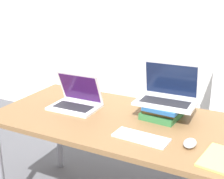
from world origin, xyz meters
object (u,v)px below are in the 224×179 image
at_px(wireless_keyboard, 141,137).
at_px(laptop_left, 76,101).
at_px(laptop_on_books, 167,95).
at_px(notepad, 224,159).
at_px(book_stack, 164,110).
at_px(mouse, 190,143).

bearing_deg(wireless_keyboard, laptop_left, 157.78).
relative_size(laptop_on_books, notepad, 1.32).
bearing_deg(laptop_on_books, wireless_keyboard, -94.33).
xyz_separation_m(laptop_on_books, wireless_keyboard, (-0.03, -0.36, -0.14)).
height_order(laptop_left, wireless_keyboard, laptop_left).
xyz_separation_m(book_stack, wireless_keyboard, (-0.01, -0.34, -0.04)).
bearing_deg(wireless_keyboard, mouse, 8.25).
distance_m(laptop_left, wireless_keyboard, 0.60).
relative_size(laptop_left, mouse, 3.02).
relative_size(mouse, notepad, 0.38).
xyz_separation_m(wireless_keyboard, mouse, (0.25, 0.04, 0.01)).
bearing_deg(wireless_keyboard, book_stack, 87.48).
distance_m(book_stack, laptop_on_books, 0.10).
xyz_separation_m(laptop_left, wireless_keyboard, (0.56, -0.23, -0.04)).
bearing_deg(mouse, laptop_on_books, 125.31).
height_order(book_stack, mouse, book_stack).
bearing_deg(book_stack, laptop_on_books, 58.36).
distance_m(laptop_on_books, mouse, 0.41).
bearing_deg(laptop_left, notepad, -14.51).
bearing_deg(mouse, wireless_keyboard, -171.75).
relative_size(book_stack, notepad, 1.07).
height_order(laptop_on_books, wireless_keyboard, laptop_on_books).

